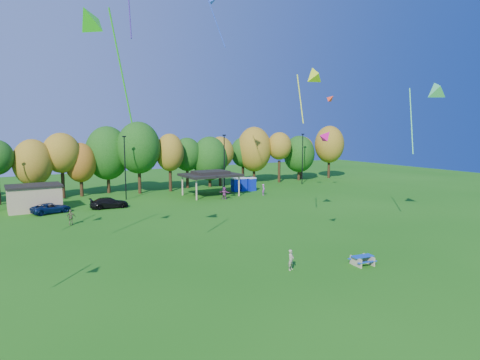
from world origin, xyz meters
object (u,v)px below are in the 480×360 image
car_c (51,208)px  car_d (109,203)px  picnic_table (362,260)px  kite_flyer (291,260)px  porta_potties (243,184)px

car_c → car_d: bearing=-107.1°
car_d → picnic_table: bearing=-157.0°
kite_flyer → car_d: size_ratio=0.32×
car_c → car_d: (6.84, -0.32, 0.06)m
picnic_table → kite_flyer: 5.68m
car_d → car_c: bearing=92.0°
car_c → picnic_table: bearing=-166.3°
car_c → kite_flyer: bearing=-172.8°
kite_flyer → picnic_table: bearing=-42.8°
car_c → car_d: car_d is taller
kite_flyer → car_d: 31.34m
kite_flyer → car_c: bearing=88.3°
picnic_table → car_c: bearing=126.3°
car_d → porta_potties: bearing=-76.2°
porta_potties → car_d: 22.58m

